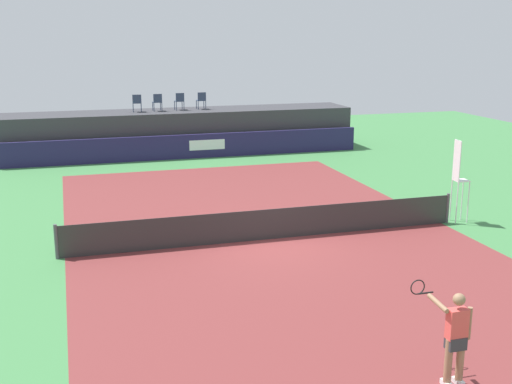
{
  "coord_description": "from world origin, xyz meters",
  "views": [
    {
      "loc": [
        -5.75,
        -18.08,
        6.2
      ],
      "look_at": [
        0.19,
        2.0,
        1.0
      ],
      "focal_mm": 45.71,
      "sensor_mm": 36.0,
      "label": 1
    }
  ],
  "objects_px": {
    "spectator_chair_left": "(157,102)",
    "net_post_far": "(448,208)",
    "net_post_near": "(56,242)",
    "umpire_chair": "(458,175)",
    "spectator_chair_far_left": "(137,102)",
    "spectator_chair_center": "(179,100)",
    "spectator_chair_right": "(201,100)",
    "tennis_ball": "(101,241)",
    "tennis_player": "(455,336)"
  },
  "relations": [
    {
      "from": "spectator_chair_left",
      "to": "net_post_near",
      "type": "height_order",
      "value": "spectator_chair_left"
    },
    {
      "from": "spectator_chair_left",
      "to": "umpire_chair",
      "type": "xyz_separation_m",
      "value": [
        7.67,
        -15.21,
        -1.11
      ]
    },
    {
      "from": "spectator_chair_left",
      "to": "net_post_far",
      "type": "distance_m",
      "value": 17.04
    },
    {
      "from": "tennis_player",
      "to": "net_post_far",
      "type": "bearing_deg",
      "value": 58.07
    },
    {
      "from": "umpire_chair",
      "to": "spectator_chair_right",
      "type": "bearing_deg",
      "value": 109.11
    },
    {
      "from": "tennis_player",
      "to": "tennis_ball",
      "type": "distance_m",
      "value": 11.58
    },
    {
      "from": "spectator_chair_left",
      "to": "tennis_ball",
      "type": "distance_m",
      "value": 14.81
    },
    {
      "from": "umpire_chair",
      "to": "net_post_near",
      "type": "bearing_deg",
      "value": -179.96
    },
    {
      "from": "spectator_chair_left",
      "to": "spectator_chair_center",
      "type": "distance_m",
      "value": 1.18
    },
    {
      "from": "umpire_chair",
      "to": "tennis_player",
      "type": "distance_m",
      "value": 10.76
    },
    {
      "from": "spectator_chair_right",
      "to": "spectator_chair_center",
      "type": "bearing_deg",
      "value": -177.85
    },
    {
      "from": "umpire_chair",
      "to": "tennis_ball",
      "type": "distance_m",
      "value": 11.64
    },
    {
      "from": "spectator_chair_far_left",
      "to": "umpire_chair",
      "type": "distance_m",
      "value": 17.51
    },
    {
      "from": "tennis_ball",
      "to": "spectator_chair_far_left",
      "type": "bearing_deg",
      "value": 78.81
    },
    {
      "from": "spectator_chair_center",
      "to": "net_post_near",
      "type": "relative_size",
      "value": 0.89
    },
    {
      "from": "spectator_chair_far_left",
      "to": "spectator_chair_right",
      "type": "relative_size",
      "value": 1.0
    },
    {
      "from": "umpire_chair",
      "to": "tennis_ball",
      "type": "relative_size",
      "value": 40.59
    },
    {
      "from": "spectator_chair_far_left",
      "to": "spectator_chair_right",
      "type": "bearing_deg",
      "value": 4.65
    },
    {
      "from": "spectator_chair_left",
      "to": "tennis_ball",
      "type": "relative_size",
      "value": 13.06
    },
    {
      "from": "spectator_chair_far_left",
      "to": "spectator_chair_right",
      "type": "xyz_separation_m",
      "value": [
        3.36,
        0.27,
        0.0
      ]
    },
    {
      "from": "spectator_chair_center",
      "to": "tennis_player",
      "type": "height_order",
      "value": "spectator_chair_center"
    },
    {
      "from": "spectator_chair_right",
      "to": "umpire_chair",
      "type": "xyz_separation_m",
      "value": [
        5.34,
        -15.43,
        -1.11
      ]
    },
    {
      "from": "spectator_chair_far_left",
      "to": "tennis_player",
      "type": "distance_m",
      "value": 24.35
    },
    {
      "from": "spectator_chair_right",
      "to": "tennis_ball",
      "type": "relative_size",
      "value": 13.06
    },
    {
      "from": "spectator_chair_left",
      "to": "tennis_player",
      "type": "distance_m",
      "value": 24.3
    },
    {
      "from": "net_post_near",
      "to": "tennis_ball",
      "type": "height_order",
      "value": "net_post_near"
    },
    {
      "from": "spectator_chair_far_left",
      "to": "spectator_chair_center",
      "type": "bearing_deg",
      "value": 5.96
    },
    {
      "from": "spectator_chair_left",
      "to": "umpire_chair",
      "type": "bearing_deg",
      "value": -63.24
    },
    {
      "from": "net_post_near",
      "to": "spectator_chair_center",
      "type": "bearing_deg",
      "value": 67.99
    },
    {
      "from": "spectator_chair_far_left",
      "to": "tennis_player",
      "type": "xyz_separation_m",
      "value": [
        2.8,
        -24.12,
        -1.73
      ]
    },
    {
      "from": "spectator_chair_far_left",
      "to": "net_post_far",
      "type": "height_order",
      "value": "spectator_chair_far_left"
    },
    {
      "from": "tennis_player",
      "to": "tennis_ball",
      "type": "height_order",
      "value": "tennis_player"
    },
    {
      "from": "spectator_chair_far_left",
      "to": "net_post_far",
      "type": "xyz_separation_m",
      "value": [
        8.38,
        -15.16,
        -2.19
      ]
    },
    {
      "from": "umpire_chair",
      "to": "tennis_ball",
      "type": "xyz_separation_m",
      "value": [
        -11.48,
        1.15,
        -1.55
      ]
    },
    {
      "from": "spectator_chair_far_left",
      "to": "net_post_near",
      "type": "distance_m",
      "value": 15.84
    },
    {
      "from": "spectator_chair_left",
      "to": "umpire_chair",
      "type": "relative_size",
      "value": 0.32
    },
    {
      "from": "spectator_chair_left",
      "to": "net_post_near",
      "type": "relative_size",
      "value": 0.89
    },
    {
      "from": "net_post_near",
      "to": "tennis_player",
      "type": "bearing_deg",
      "value": -52.73
    },
    {
      "from": "tennis_player",
      "to": "tennis_ball",
      "type": "xyz_separation_m",
      "value": [
        -5.57,
        10.11,
        -0.92
      ]
    },
    {
      "from": "spectator_chair_left",
      "to": "umpire_chair",
      "type": "height_order",
      "value": "spectator_chair_left"
    },
    {
      "from": "spectator_chair_far_left",
      "to": "umpire_chair",
      "type": "bearing_deg",
      "value": -60.13
    },
    {
      "from": "spectator_chair_center",
      "to": "spectator_chair_left",
      "type": "bearing_deg",
      "value": -171.42
    },
    {
      "from": "spectator_chair_left",
      "to": "tennis_player",
      "type": "bearing_deg",
      "value": -85.84
    },
    {
      "from": "spectator_chair_far_left",
      "to": "net_post_far",
      "type": "relative_size",
      "value": 0.89
    },
    {
      "from": "spectator_chair_center",
      "to": "tennis_player",
      "type": "distance_m",
      "value": 24.42
    },
    {
      "from": "net_post_far",
      "to": "spectator_chair_right",
      "type": "bearing_deg",
      "value": 108.01
    },
    {
      "from": "spectator_chair_left",
      "to": "net_post_near",
      "type": "distance_m",
      "value": 16.19
    },
    {
      "from": "spectator_chair_far_left",
      "to": "tennis_ball",
      "type": "relative_size",
      "value": 13.06
    },
    {
      "from": "spectator_chair_center",
      "to": "net_post_near",
      "type": "bearing_deg",
      "value": -112.01
    },
    {
      "from": "spectator_chair_right",
      "to": "net_post_far",
      "type": "relative_size",
      "value": 0.89
    }
  ]
}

